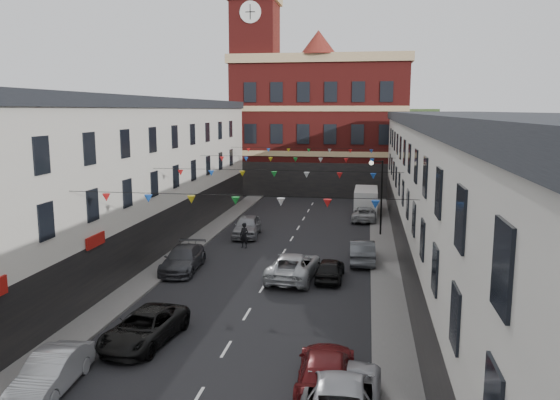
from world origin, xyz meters
The scene contains 21 objects.
ground centered at (0.00, 0.00, 0.00)m, with size 160.00×160.00×0.00m, color black.
pavement_left centered at (-6.90, 2.00, 0.07)m, with size 1.80×64.00×0.15m, color #605E5B.
pavement_right centered at (6.90, 2.00, 0.07)m, with size 1.80×64.00×0.15m, color #605E5B.
terrace_left centered at (-11.78, 1.00, 5.35)m, with size 8.40×56.00×10.70m.
terrace_right centered at (11.78, 1.00, 4.85)m, with size 8.40×56.00×9.70m.
civic_building centered at (0.00, 37.95, 8.14)m, with size 20.60×13.30×18.50m.
clock_tower centered at (-7.50, 35.00, 14.93)m, with size 5.60×5.60×30.00m.
distant_hill centered at (-4.00, 62.00, 5.00)m, with size 40.00×14.00×10.00m, color #2F5226.
street_lamp centered at (6.55, 14.00, 3.90)m, with size 1.10×0.36×6.00m.
car_left_b centered at (-5.27, -12.20, 0.68)m, with size 1.44×4.13×1.36m, color #A5A7AC.
car_left_c centered at (-3.60, -7.93, 0.69)m, with size 2.27×4.93×1.37m, color black.
car_left_d centered at (-5.50, 2.57, 0.74)m, with size 2.06×5.07×1.47m, color #37393E.
car_left_e centered at (-3.60, 12.31, 0.82)m, with size 1.94×4.82×1.64m, color gray.
car_right_b centered at (4.96, -12.44, 0.80)m, with size 2.66×5.78×1.61m, color #A9AAB1.
car_right_c centered at (4.35, -10.62, 0.72)m, with size 2.01×4.95×1.44m, color maroon.
car_right_d centered at (3.62, 2.14, 0.66)m, with size 1.55×3.85×1.31m, color black.
car_right_e centered at (5.44, 6.19, 0.75)m, with size 1.59×4.56×1.50m, color #4C4F53.
car_right_f centered at (5.50, 19.85, 0.64)m, with size 2.14×4.63×1.29m, color #9D9FA1.
moving_car centered at (1.48, 2.05, 0.77)m, with size 2.55×5.52×1.53m, color #B9BDC1.
white_van centered at (5.60, 23.18, 1.23)m, with size 2.13×5.55×2.45m, color silver.
pedestrian centered at (-3.00, 8.65, 0.92)m, with size 0.67×0.44×1.85m, color black.
Camera 1 is at (5.60, -28.79, 9.87)m, focal length 35.00 mm.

